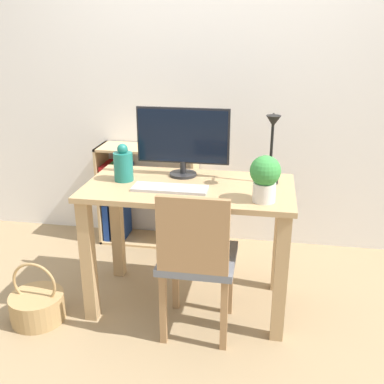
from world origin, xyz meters
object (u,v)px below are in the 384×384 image
Objects in this scene: keyboard at (170,188)px; vase at (123,165)px; chair at (197,258)px; basket at (37,305)px; bookshelf at (132,197)px; potted_plant at (265,177)px; desk_lamp at (272,143)px; monitor at (183,138)px.

keyboard is 0.33m from vase.
chair is at bearing -33.08° from vase.
keyboard is 1.11× the size of basket.
vase is 0.94m from bookshelf.
potted_plant is at bearing 14.67° from chair.
potted_plant is (0.81, -0.20, 0.04)m from vase.
basket is at bearing -163.34° from desk_lamp.
keyboard is 0.61m from desk_lamp.
monitor is 1.33× the size of keyboard.
bookshelf is 2.07× the size of basket.
desk_lamp is 0.47× the size of chair.
desk_lamp is (0.84, 0.04, 0.15)m from vase.
basket is (-1.29, -0.39, -0.93)m from desk_lamp.
chair is at bearing -160.43° from potted_plant.
vase is 0.91× the size of potted_plant.
monitor is 0.71× the size of bookshelf.
keyboard is at bearing 170.56° from potted_plant.
chair is (-0.33, -0.12, -0.43)m from potted_plant.
vase is 0.25× the size of chair.
chair is 1.29m from bookshelf.
vase reaches higher than basket.
desk_lamp is 0.74m from chair.
bookshelf reaches higher than basket.
keyboard is 1.05m from basket.
vase is 0.96m from basket.
chair is (0.16, -0.46, -0.53)m from monitor.
monitor is 2.28× the size of potted_plant.
basket is at bearing -162.87° from keyboard.
monitor is 0.52m from desk_lamp.
bookshelf is (-0.69, 1.08, -0.11)m from chair.
bookshelf is at bearing 117.47° from chair.
basket is (-0.93, -0.03, -0.38)m from chair.
basket is at bearing -102.52° from bookshelf.
chair is (0.18, -0.20, -0.30)m from keyboard.
vase is (-0.30, 0.11, 0.09)m from keyboard.
vase is at bearing 142.02° from chair.
bookshelf is (-0.51, 0.88, -0.42)m from keyboard.
potted_plant is (-0.03, -0.24, -0.11)m from desk_lamp.
desk_lamp reaches higher than vase.
vase is 0.59× the size of basket.
desk_lamp is 1.43m from bookshelf.
keyboard is 1.72× the size of potted_plant.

